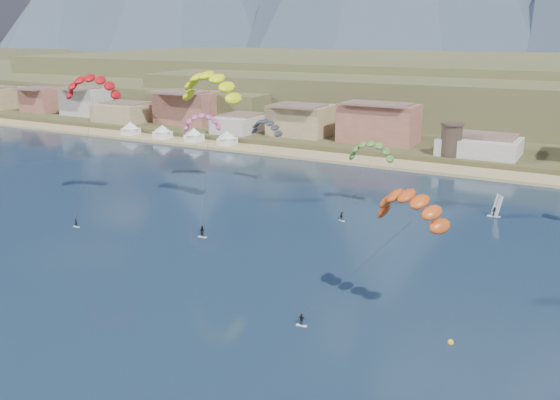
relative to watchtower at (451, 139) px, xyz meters
name	(u,v)px	position (x,y,z in m)	size (l,w,h in m)	color
ground	(132,367)	(-5.00, -114.00, -6.37)	(2400.00, 2400.00, 0.00)	#0D1F32
beach	(422,167)	(-5.00, -8.00, -6.12)	(2200.00, 12.00, 0.90)	tan
town	(307,117)	(-45.00, 8.00, 1.63)	(400.00, 24.00, 12.00)	beige
watchtower	(451,139)	(0.00, 0.00, 0.00)	(5.82, 5.82, 8.60)	#47382D
beach_tents	(177,130)	(-81.25, -8.00, -2.66)	(43.40, 6.40, 5.00)	white
kitesurfer_red	(92,83)	(-50.64, -71.54, 17.52)	(11.86, 16.61, 27.56)	silver
kitesurfer_yellow	(210,82)	(-28.67, -64.72, 18.01)	(13.66, 15.95, 28.60)	silver
kitesurfer_orange	(411,202)	(16.66, -90.80, 8.57)	(16.20, 10.60, 19.14)	silver
kitesurfer_green	(371,148)	(-4.07, -47.68, 5.43)	(9.34, 13.00, 15.50)	silver
distant_kite_pink	(202,119)	(-43.80, -46.65, 8.08)	(9.06, 7.77, 17.44)	#262626
distant_kite_dark	(266,124)	(-30.20, -42.06, 7.27)	(8.44, 6.15, 16.55)	#262626
windsurfer	(495,210)	(18.52, -41.88, -5.04)	(2.36, 2.56, 4.19)	silver
buoy	(451,342)	(22.79, -93.29, -6.25)	(0.69, 0.69, 0.69)	yellow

